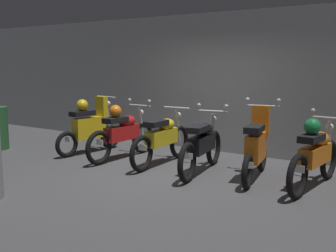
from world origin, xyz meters
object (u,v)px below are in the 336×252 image
at_px(motorbike_slot_0, 90,126).
at_px(motorbike_slot_1, 122,132).
at_px(motorbike_slot_2, 162,138).
at_px(motorbike_slot_3, 202,145).
at_px(motorbike_slot_4, 256,147).
at_px(motorbike_slot_5, 315,154).

bearing_deg(motorbike_slot_0, motorbike_slot_1, -2.58).
height_order(motorbike_slot_2, motorbike_slot_3, motorbike_slot_3).
bearing_deg(motorbike_slot_1, motorbike_slot_4, 1.46).
distance_m(motorbike_slot_1, motorbike_slot_3, 1.84).
height_order(motorbike_slot_0, motorbike_slot_5, motorbike_slot_0).
relative_size(motorbike_slot_0, motorbike_slot_4, 1.01).
bearing_deg(motorbike_slot_4, motorbike_slot_1, -178.54).
bearing_deg(motorbike_slot_4, motorbike_slot_3, -170.82).
bearing_deg(motorbike_slot_5, motorbike_slot_4, -179.96).
relative_size(motorbike_slot_0, motorbike_slot_2, 0.86).
xyz_separation_m(motorbike_slot_1, motorbike_slot_2, (0.92, 0.05, -0.04)).
xyz_separation_m(motorbike_slot_2, motorbike_slot_4, (1.83, 0.02, 0.04)).
xyz_separation_m(motorbike_slot_0, motorbike_slot_3, (2.75, -0.12, -0.07)).
xyz_separation_m(motorbike_slot_1, motorbike_slot_3, (1.84, -0.08, -0.04)).
distance_m(motorbike_slot_4, motorbike_slot_5, 0.93).
height_order(motorbike_slot_1, motorbike_slot_3, same).
height_order(motorbike_slot_0, motorbike_slot_1, motorbike_slot_0).
distance_m(motorbike_slot_0, motorbike_slot_1, 0.92).
bearing_deg(motorbike_slot_5, motorbike_slot_2, -179.67).
distance_m(motorbike_slot_3, motorbike_slot_5, 1.85).
bearing_deg(motorbike_slot_2, motorbike_slot_1, -176.58).
distance_m(motorbike_slot_2, motorbike_slot_4, 1.83).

